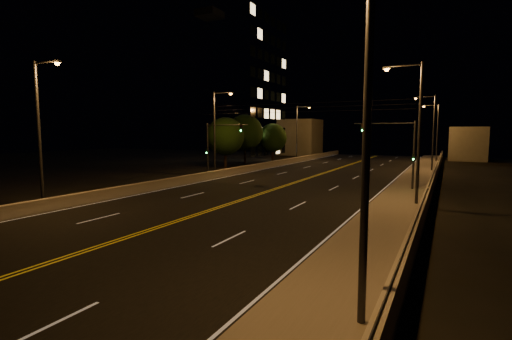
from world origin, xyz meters
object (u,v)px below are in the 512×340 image
at_px(traffic_signal_left, 215,144).
at_px(tree_1, 245,133).
at_px(streetlight_4, 41,125).
at_px(building_tower, 210,90).
at_px(tree_2, 273,138).
at_px(streetlight_0, 356,114).
at_px(tree_0, 225,136).
at_px(streetlight_6, 298,130).
at_px(traffic_signal_right, 401,147).
at_px(streetlight_5, 216,128).
at_px(streetlight_3, 436,129).
at_px(streetlight_2, 431,128).
at_px(streetlight_1, 415,125).

height_order(traffic_signal_left, tree_1, tree_1).
relative_size(streetlight_4, building_tower, 0.36).
relative_size(tree_1, tree_2, 1.21).
height_order(streetlight_4, traffic_signal_left, streetlight_4).
bearing_deg(streetlight_0, tree_2, 117.07).
bearing_deg(streetlight_4, tree_0, 97.88).
height_order(streetlight_6, traffic_signal_right, streetlight_6).
distance_m(streetlight_4, traffic_signal_right, 27.19).
bearing_deg(streetlight_6, traffic_signal_left, -87.64).
bearing_deg(streetlight_5, streetlight_3, 56.41).
relative_size(streetlight_2, building_tower, 0.36).
xyz_separation_m(streetlight_2, building_tower, (-37.20, 6.21, 7.28)).
distance_m(streetlight_2, streetlight_3, 16.66).
distance_m(streetlight_3, building_tower, 39.32).
distance_m(traffic_signal_right, traffic_signal_left, 18.78).
height_order(streetlight_6, tree_2, streetlight_6).
bearing_deg(streetlight_5, streetlight_1, -22.09).
bearing_deg(streetlight_5, traffic_signal_left, -59.95).
xyz_separation_m(streetlight_2, streetlight_5, (-21.46, -15.65, 0.00)).
relative_size(streetlight_4, tree_0, 1.35).
bearing_deg(building_tower, streetlight_1, -39.41).
relative_size(streetlight_0, streetlight_1, 1.00).
relative_size(streetlight_0, streetlight_4, 1.00).
bearing_deg(tree_2, traffic_signal_left, -80.09).
relative_size(streetlight_2, streetlight_6, 1.00).
bearing_deg(traffic_signal_right, tree_0, 157.13).
distance_m(streetlight_6, traffic_signal_left, 27.86).
distance_m(tree_0, tree_2, 13.48).
bearing_deg(traffic_signal_left, streetlight_1, -18.34).
height_order(streetlight_1, building_tower, building_tower).
bearing_deg(streetlight_3, traffic_signal_left, -120.65).
distance_m(streetlight_2, tree_1, 27.12).
bearing_deg(streetlight_3, traffic_signal_right, -92.58).
bearing_deg(tree_0, streetlight_1, -33.48).
height_order(streetlight_2, streetlight_3, same).
xyz_separation_m(streetlight_3, traffic_signal_left, (-20.32, -34.29, -1.70)).
bearing_deg(building_tower, streetlight_6, 14.09).
height_order(streetlight_3, streetlight_4, same).
xyz_separation_m(streetlight_1, streetlight_3, (0.00, 41.03, 0.00)).
bearing_deg(streetlight_5, tree_1, 108.66).
height_order(streetlight_4, streetlight_6, same).
distance_m(streetlight_4, streetlight_6, 46.22).
xyz_separation_m(streetlight_3, streetlight_6, (-21.46, -6.50, 0.00)).
xyz_separation_m(streetlight_4, tree_2, (-2.96, 41.93, -1.41)).
bearing_deg(streetlight_1, tree_1, 136.86).
bearing_deg(streetlight_6, traffic_signal_right, -54.36).
bearing_deg(tree_0, streetlight_3, 43.63).
relative_size(streetlight_3, tree_1, 1.22).
relative_size(streetlight_2, tree_2, 1.47).
bearing_deg(tree_1, building_tower, 152.87).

